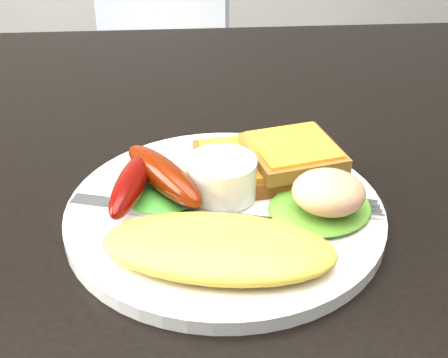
{
  "coord_description": "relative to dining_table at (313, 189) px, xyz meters",
  "views": [
    {
      "loc": [
        -0.12,
        -0.47,
        1.04
      ],
      "look_at": [
        -0.09,
        -0.06,
        0.78
      ],
      "focal_mm": 50.0,
      "sensor_mm": 36.0,
      "label": 1
    }
  ],
  "objects": [
    {
      "name": "dining_table",
      "position": [
        0.0,
        0.0,
        0.0
      ],
      "size": [
        1.2,
        0.8,
        0.04
      ],
      "primitive_type": "cube",
      "color": "black",
      "rests_on": "ground"
    },
    {
      "name": "lettuce_right",
      "position": [
        -0.01,
        -0.08,
        0.04
      ],
      "size": [
        0.11,
        0.1,
        0.01
      ],
      "primitive_type": "ellipsoid",
      "rotation": [
        0.0,
        0.0,
        0.41
      ],
      "color": "#459322",
      "rests_on": "plate"
    },
    {
      "name": "ramekin",
      "position": [
        -0.09,
        -0.05,
        0.05
      ],
      "size": [
        0.07,
        0.07,
        0.03
      ],
      "primitive_type": "cylinder",
      "rotation": [
        0.0,
        0.0,
        0.34
      ],
      "color": "white",
      "rests_on": "plate"
    },
    {
      "name": "plate",
      "position": [
        -0.09,
        -0.07,
        0.03
      ],
      "size": [
        0.25,
        0.25,
        0.01
      ],
      "primitive_type": "cylinder",
      "color": "white",
      "rests_on": "dining_table"
    },
    {
      "name": "sausage_a",
      "position": [
        -0.16,
        -0.06,
        0.05
      ],
      "size": [
        0.04,
        0.09,
        0.02
      ],
      "primitive_type": "ellipsoid",
      "rotation": [
        0.0,
        0.0,
        -0.22
      ],
      "color": "#650100",
      "rests_on": "lettuce_left"
    },
    {
      "name": "potato_salad",
      "position": [
        -0.01,
        -0.09,
        0.06
      ],
      "size": [
        0.06,
        0.06,
        0.03
      ],
      "primitive_type": "ellipsoid",
      "rotation": [
        0.0,
        0.0,
        -0.18
      ],
      "color": "#C7B590",
      "rests_on": "lettuce_right"
    },
    {
      "name": "fork",
      "position": [
        -0.12,
        -0.08,
        0.03
      ],
      "size": [
        0.18,
        0.07,
        0.0
      ],
      "primitive_type": "cube",
      "rotation": [
        0.0,
        0.0,
        -0.28
      ],
      "color": "#ADAFB7",
      "rests_on": "plate"
    },
    {
      "name": "lettuce_left",
      "position": [
        -0.14,
        -0.05,
        0.04
      ],
      "size": [
        0.08,
        0.08,
        0.01
      ],
      "primitive_type": "ellipsoid",
      "rotation": [
        0.0,
        0.0,
        -0.1
      ],
      "color": "#259319",
      "rests_on": "plate"
    },
    {
      "name": "toast_b",
      "position": [
        -0.03,
        -0.02,
        0.05
      ],
      "size": [
        0.09,
        0.09,
        0.01
      ],
      "primitive_type": "cube",
      "rotation": [
        0.0,
        0.0,
        0.24
      ],
      "color": "#996426",
      "rests_on": "toast_a"
    },
    {
      "name": "sausage_b",
      "position": [
        -0.13,
        -0.05,
        0.05
      ],
      "size": [
        0.08,
        0.1,
        0.03
      ],
      "primitive_type": "ellipsoid",
      "rotation": [
        0.0,
        0.0,
        0.56
      ],
      "color": "#6F2400",
      "rests_on": "lettuce_left"
    },
    {
      "name": "dining_chair",
      "position": [
        -0.17,
        1.02,
        -0.28
      ],
      "size": [
        0.48,
        0.48,
        0.04
      ],
      "primitive_type": "cube",
      "rotation": [
        0.0,
        0.0,
        -0.37
      ],
      "color": "#A17F4D",
      "rests_on": "ground"
    },
    {
      "name": "omelette",
      "position": [
        -0.1,
        -0.13,
        0.04
      ],
      "size": [
        0.18,
        0.11,
        0.02
      ],
      "primitive_type": "ellipsoid",
      "rotation": [
        0.0,
        0.0,
        -0.2
      ],
      "color": "yellow",
      "rests_on": "plate"
    },
    {
      "name": "toast_a",
      "position": [
        -0.06,
        -0.02,
        0.04
      ],
      "size": [
        0.1,
        0.1,
        0.01
      ],
      "primitive_type": "cube",
      "rotation": [
        0.0,
        0.0,
        0.13
      ],
      "color": "#984C18",
      "rests_on": "plate"
    }
  ]
}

